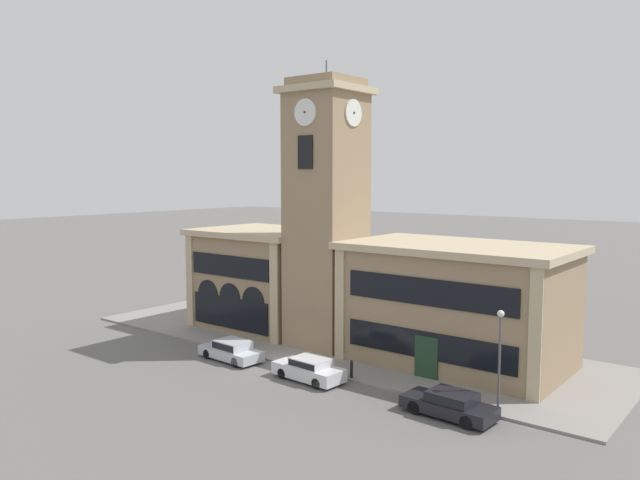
{
  "coord_description": "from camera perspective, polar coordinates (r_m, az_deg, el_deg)",
  "views": [
    {
      "loc": [
        26.39,
        -28.96,
        11.99
      ],
      "look_at": [
        1.2,
        3.04,
        7.82
      ],
      "focal_mm": 35.0,
      "sensor_mm": 36.0,
      "label": 1
    }
  ],
  "objects": [
    {
      "name": "ground_plane",
      "position": [
        40.98,
        -4.02,
        -11.18
      ],
      "size": [
        300.0,
        300.0,
        0.0
      ],
      "primitive_type": "plane",
      "color": "#605E5B"
    },
    {
      "name": "sidewalk_kerb",
      "position": [
        45.71,
        1.45,
        -9.26
      ],
      "size": [
        39.79,
        12.81,
        0.15
      ],
      "color": "gray",
      "rests_on": "ground_plane"
    },
    {
      "name": "clock_tower",
      "position": [
        43.29,
        0.57,
        2.35
      ],
      "size": [
        5.14,
        5.14,
        19.81
      ],
      "color": "#937A5B",
      "rests_on": "ground_plane"
    },
    {
      "name": "town_hall_left_wing",
      "position": [
        49.91,
        -5.03,
        -3.46
      ],
      "size": [
        10.44,
        8.47,
        7.82
      ],
      "color": "#937A5B",
      "rests_on": "ground_plane"
    },
    {
      "name": "town_hall_right_wing",
      "position": [
        40.58,
        12.42,
        -5.77
      ],
      "size": [
        14.08,
        8.47,
        7.77
      ],
      "color": "#937A5B",
      "rests_on": "ground_plane"
    },
    {
      "name": "parked_car_near",
      "position": [
        41.73,
        -8.1,
        -9.9
      ],
      "size": [
        4.62,
        2.11,
        1.34
      ],
      "rotation": [
        0.0,
        0.0,
        3.09
      ],
      "color": "#B2B7C1",
      "rests_on": "ground_plane"
    },
    {
      "name": "parked_car_mid",
      "position": [
        37.44,
        -0.99,
        -11.67
      ],
      "size": [
        4.5,
        2.09,
        1.38
      ],
      "rotation": [
        0.0,
        0.0,
        3.09
      ],
      "color": "silver",
      "rests_on": "ground_plane"
    },
    {
      "name": "parked_car_far",
      "position": [
        32.79,
        11.78,
        -14.42
      ],
      "size": [
        4.81,
        2.14,
        1.31
      ],
      "rotation": [
        0.0,
        0.0,
        3.09
      ],
      "color": "black",
      "rests_on": "ground_plane"
    },
    {
      "name": "street_lamp",
      "position": [
        32.66,
        16.12,
        -9.2
      ],
      "size": [
        0.36,
        0.36,
        5.25
      ],
      "color": "#4C4C51",
      "rests_on": "sidewalk_kerb"
    },
    {
      "name": "bollard",
      "position": [
        37.54,
        2.9,
        -11.71
      ],
      "size": [
        0.18,
        0.18,
        1.06
      ],
      "color": "black",
      "rests_on": "sidewalk_kerb"
    }
  ]
}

